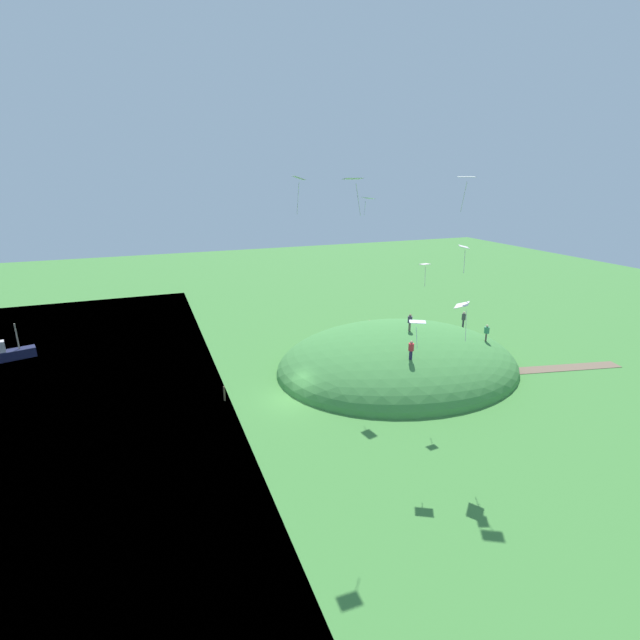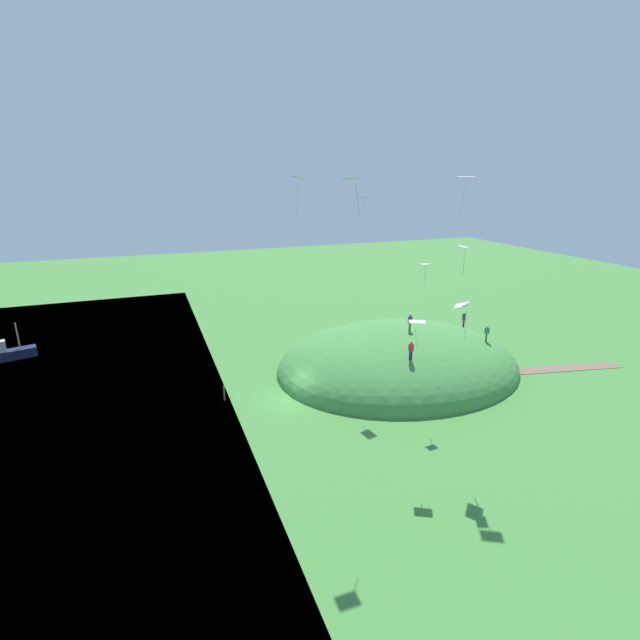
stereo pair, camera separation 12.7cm
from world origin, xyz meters
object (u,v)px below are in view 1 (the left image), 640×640
kite_0 (464,249)px  mooring_post (224,394)px  kite_4 (353,181)px  kite_1 (418,323)px  person_on_hilltop (487,331)px  kite_5 (462,307)px  kite_2 (466,179)px  kite_7 (299,180)px  person_near_shore (411,348)px  person_walking_path (410,320)px  boat_on_lake (1,354)px  person_watching_kites (370,325)px  kite_3 (368,199)px  kite_6 (425,266)px  person_with_child (464,317)px

kite_0 → mooring_post: (-13.74, 10.47, -12.31)m
kite_4 → kite_1: bearing=-23.2°
person_on_hilltop → kite_0: bearing=-6.2°
kite_5 → kite_4: bearing=162.8°
person_on_hilltop → kite_2: bearing=-9.2°
kite_5 → kite_7: bearing=153.6°
person_near_shore → kite_0: bearing=129.4°
person_on_hilltop → kite_4: (-17.64, -7.98, 13.44)m
person_walking_path → kite_7: 19.62m
boat_on_lake → kite_0: bearing=125.5°
boat_on_lake → kite_1: size_ratio=3.38×
person_watching_kites → kite_2: (-3.66, -19.43, 16.03)m
kite_3 → kite_5: bearing=-89.1°
person_near_shore → kite_6: (0.26, -0.74, 6.76)m
kite_4 → kite_6: size_ratio=1.17×
kite_1 → kite_4: (-3.72, 1.59, 8.22)m
mooring_post → boat_on_lake: bearing=139.3°
person_on_hilltop → person_watching_kites: bearing=-111.4°
person_watching_kites → kite_1: (-8.20, -21.90, 7.73)m
kite_4 → person_on_hilltop: bearing=24.3°
kite_3 → kite_5: kite_3 is taller
kite_2 → kite_3: kite_2 is taller
kite_6 → mooring_post: size_ratio=1.40×
person_on_hilltop → kite_3: size_ratio=1.04×
person_on_hilltop → kite_4: 23.57m
kite_5 → kite_3: bearing=90.9°
kite_2 → kite_5: (-1.70, -2.91, -7.44)m
person_with_child → person_walking_path: bearing=-52.9°
person_with_child → kite_4: 26.68m
person_on_hilltop → kite_2: 17.92m
boat_on_lake → kite_0: (32.49, -26.58, 12.21)m
person_with_child → kite_2: 21.17m
kite_3 → kite_7: size_ratio=0.69×
person_walking_path → kite_5: size_ratio=0.67×
kite_4 → boat_on_lake: bearing=134.1°
person_walking_path → kite_2: (-2.49, -9.33, 12.37)m
kite_3 → kite_2: bearing=-78.9°
person_with_child → kite_4: size_ratio=0.84×
mooring_post → person_near_shore: bearing=-16.4°
kite_5 → kite_0: bearing=59.5°
kite_7 → kite_5: bearing=-26.4°
person_walking_path → kite_2: size_ratio=0.73×
kite_1 → kite_6: (4.58, 6.41, 2.04)m
person_watching_kites → kite_4: kite_4 is taller
person_walking_path → person_watching_kites: person_walking_path is taller
boat_on_lake → kite_5: 43.18m
person_watching_kites → kite_0: 24.55m
kite_1 → kite_7: (-6.09, 3.98, 8.25)m
person_on_hilltop → kite_7: size_ratio=0.71×
kite_3 → kite_7: (-8.72, -8.24, 1.55)m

